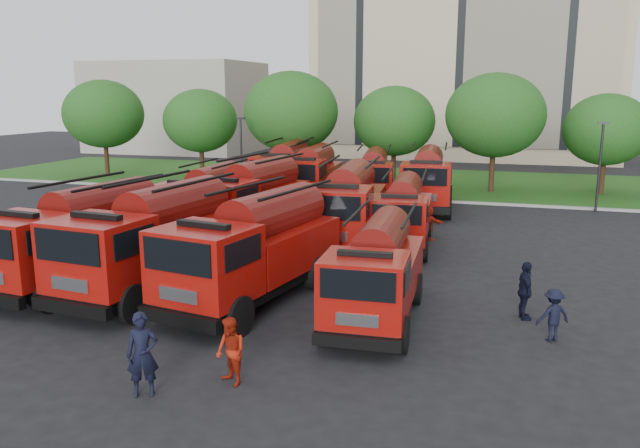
{
  "coord_description": "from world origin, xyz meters",
  "views": [
    {
      "loc": [
        7.2,
        -20.94,
        6.77
      ],
      "look_at": [
        0.35,
        1.36,
        1.8
      ],
      "focal_mm": 35.0,
      "sensor_mm": 36.0,
      "label": 1
    }
  ],
  "objects_px": {
    "fire_truck_4": "(207,198)",
    "fire_truck_11": "(427,179)",
    "fire_truck_8": "(286,171)",
    "firefighter_4": "(154,243)",
    "fire_truck_3": "(377,271)",
    "fire_truck_7": "(403,213)",
    "firefighter_1": "(232,384)",
    "firefighter_3": "(551,340)",
    "fire_truck_2": "(254,249)",
    "firefighter_0": "(145,395)",
    "firefighter_2": "(523,319)",
    "fire_truck_0": "(80,236)",
    "fire_truck_1": "(154,240)",
    "fire_truck_6": "(347,207)",
    "fire_truck_9": "(311,175)",
    "fire_truck_5": "(251,200)",
    "fire_truck_10": "(373,177)",
    "firefighter_5": "(428,240)"
  },
  "relations": [
    {
      "from": "fire_truck_4",
      "to": "fire_truck_11",
      "type": "height_order",
      "value": "fire_truck_11"
    },
    {
      "from": "fire_truck_8",
      "to": "firefighter_4",
      "type": "distance_m",
      "value": 13.04
    },
    {
      "from": "fire_truck_3",
      "to": "fire_truck_7",
      "type": "height_order",
      "value": "fire_truck_7"
    },
    {
      "from": "fire_truck_4",
      "to": "firefighter_1",
      "type": "height_order",
      "value": "fire_truck_4"
    },
    {
      "from": "firefighter_3",
      "to": "fire_truck_3",
      "type": "bearing_deg",
      "value": -31.82
    },
    {
      "from": "fire_truck_3",
      "to": "fire_truck_11",
      "type": "bearing_deg",
      "value": 89.69
    },
    {
      "from": "fire_truck_8",
      "to": "fire_truck_2",
      "type": "bearing_deg",
      "value": -79.19
    },
    {
      "from": "fire_truck_2",
      "to": "firefighter_0",
      "type": "xyz_separation_m",
      "value": [
        0.16,
        -6.8,
        -1.78
      ]
    },
    {
      "from": "firefighter_1",
      "to": "firefighter_2",
      "type": "distance_m",
      "value": 9.33
    },
    {
      "from": "fire_truck_0",
      "to": "firefighter_2",
      "type": "distance_m",
      "value": 15.21
    },
    {
      "from": "firefighter_2",
      "to": "fire_truck_1",
      "type": "bearing_deg",
      "value": 79.3
    },
    {
      "from": "fire_truck_0",
      "to": "fire_truck_3",
      "type": "distance_m",
      "value": 10.79
    },
    {
      "from": "fire_truck_4",
      "to": "fire_truck_6",
      "type": "xyz_separation_m",
      "value": [
        7.52,
        -1.31,
        0.22
      ]
    },
    {
      "from": "fire_truck_0",
      "to": "fire_truck_1",
      "type": "xyz_separation_m",
      "value": [
        2.94,
        0.07,
        0.07
      ]
    },
    {
      "from": "fire_truck_1",
      "to": "fire_truck_9",
      "type": "xyz_separation_m",
      "value": [
        -0.19,
        18.06,
        -0.07
      ]
    },
    {
      "from": "fire_truck_5",
      "to": "fire_truck_10",
      "type": "distance_m",
      "value": 11.25
    },
    {
      "from": "firefighter_0",
      "to": "firefighter_2",
      "type": "height_order",
      "value": "firefighter_0"
    },
    {
      "from": "fire_truck_11",
      "to": "firefighter_5",
      "type": "bearing_deg",
      "value": -87.05
    },
    {
      "from": "fire_truck_2",
      "to": "firefighter_4",
      "type": "distance_m",
      "value": 9.82
    },
    {
      "from": "fire_truck_0",
      "to": "firefighter_1",
      "type": "relative_size",
      "value": 4.82
    },
    {
      "from": "fire_truck_9",
      "to": "fire_truck_1",
      "type": "bearing_deg",
      "value": -94.08
    },
    {
      "from": "fire_truck_6",
      "to": "fire_truck_11",
      "type": "bearing_deg",
      "value": 72.16
    },
    {
      "from": "fire_truck_6",
      "to": "firefighter_0",
      "type": "xyz_separation_m",
      "value": [
        -0.84,
        -14.85,
        -1.8
      ]
    },
    {
      "from": "firefighter_2",
      "to": "fire_truck_3",
      "type": "bearing_deg",
      "value": 91.69
    },
    {
      "from": "fire_truck_3",
      "to": "fire_truck_6",
      "type": "relative_size",
      "value": 0.83
    },
    {
      "from": "fire_truck_1",
      "to": "firefighter_4",
      "type": "bearing_deg",
      "value": 128.12
    },
    {
      "from": "fire_truck_7",
      "to": "fire_truck_10",
      "type": "relative_size",
      "value": 0.91
    },
    {
      "from": "firefighter_4",
      "to": "fire_truck_0",
      "type": "bearing_deg",
      "value": 137.55
    },
    {
      "from": "firefighter_4",
      "to": "fire_truck_11",
      "type": "bearing_deg",
      "value": -92.61
    },
    {
      "from": "fire_truck_6",
      "to": "fire_truck_7",
      "type": "relative_size",
      "value": 1.18
    },
    {
      "from": "fire_truck_1",
      "to": "firefighter_0",
      "type": "bearing_deg",
      "value": -54.82
    },
    {
      "from": "fire_truck_8",
      "to": "firefighter_1",
      "type": "bearing_deg",
      "value": -79.07
    },
    {
      "from": "fire_truck_3",
      "to": "fire_truck_1",
      "type": "bearing_deg",
      "value": 173.71
    },
    {
      "from": "firefighter_1",
      "to": "fire_truck_8",
      "type": "bearing_deg",
      "value": 141.81
    },
    {
      "from": "fire_truck_8",
      "to": "firefighter_5",
      "type": "bearing_deg",
      "value": -46.15
    },
    {
      "from": "firefighter_1",
      "to": "fire_truck_1",
      "type": "bearing_deg",
      "value": 168.47
    },
    {
      "from": "firefighter_2",
      "to": "fire_truck_0",
      "type": "bearing_deg",
      "value": 78.81
    },
    {
      "from": "firefighter_4",
      "to": "firefighter_1",
      "type": "bearing_deg",
      "value": 167.54
    },
    {
      "from": "fire_truck_7",
      "to": "fire_truck_1",
      "type": "bearing_deg",
      "value": -133.85
    },
    {
      "from": "firefighter_0",
      "to": "fire_truck_4",
      "type": "bearing_deg",
      "value": 84.9
    },
    {
      "from": "fire_truck_8",
      "to": "firefighter_2",
      "type": "bearing_deg",
      "value": -57.95
    },
    {
      "from": "fire_truck_10",
      "to": "firefighter_3",
      "type": "distance_m",
      "value": 21.9
    },
    {
      "from": "fire_truck_10",
      "to": "fire_truck_0",
      "type": "bearing_deg",
      "value": -117.85
    },
    {
      "from": "fire_truck_6",
      "to": "firefighter_1",
      "type": "bearing_deg",
      "value": -92.02
    },
    {
      "from": "fire_truck_4",
      "to": "fire_truck_10",
      "type": "bearing_deg",
      "value": 55.94
    },
    {
      "from": "fire_truck_11",
      "to": "firefighter_5",
      "type": "height_order",
      "value": "fire_truck_11"
    },
    {
      "from": "firefighter_1",
      "to": "fire_truck_3",
      "type": "bearing_deg",
      "value": 100.75
    },
    {
      "from": "fire_truck_2",
      "to": "fire_truck_6",
      "type": "relative_size",
      "value": 1.0
    },
    {
      "from": "fire_truck_10",
      "to": "fire_truck_9",
      "type": "bearing_deg",
      "value": -174.45
    },
    {
      "from": "fire_truck_6",
      "to": "fire_truck_11",
      "type": "distance_m",
      "value": 10.31
    }
  ]
}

